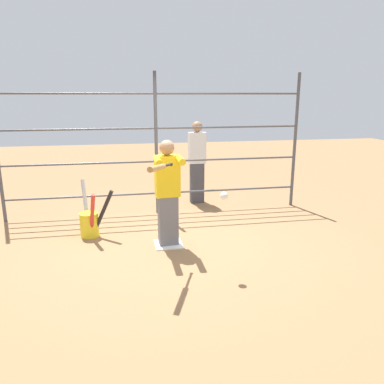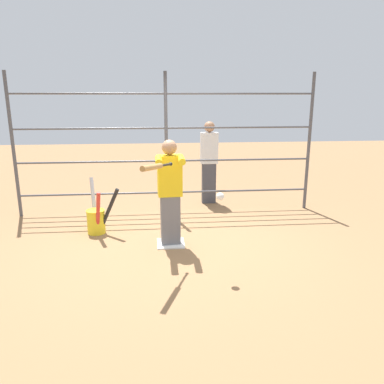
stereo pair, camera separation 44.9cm
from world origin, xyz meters
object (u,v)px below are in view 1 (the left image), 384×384
at_px(bat_bucket, 90,222).
at_px(bystander_behind_fence, 197,161).
at_px(batter, 168,190).
at_px(softball_in_flight, 224,196).
at_px(baseball_bat_swinging, 159,167).

relative_size(bat_bucket, bystander_behind_fence, 0.51).
height_order(batter, softball_in_flight, batter).
bearing_deg(softball_in_flight, baseball_bat_swinging, -3.99).
distance_m(baseball_bat_swinging, bystander_behind_fence, 3.30).
xyz_separation_m(batter, baseball_bat_swinging, (0.21, 0.90, 0.51)).
bearing_deg(softball_in_flight, batter, -59.50).
relative_size(baseball_bat_swinging, bat_bucket, 1.01).
distance_m(batter, baseball_bat_swinging, 1.06).
distance_m(baseball_bat_swinging, softball_in_flight, 0.85).
xyz_separation_m(baseball_bat_swinging, bystander_behind_fence, (-1.07, -3.08, -0.49)).
xyz_separation_m(softball_in_flight, bystander_behind_fence, (-0.30, -3.13, -0.12)).
bearing_deg(bystander_behind_fence, bat_bucket, 38.07).
height_order(batter, bystander_behind_fence, bystander_behind_fence).
bearing_deg(softball_in_flight, bat_bucket, -42.02).
height_order(softball_in_flight, bystander_behind_fence, bystander_behind_fence).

